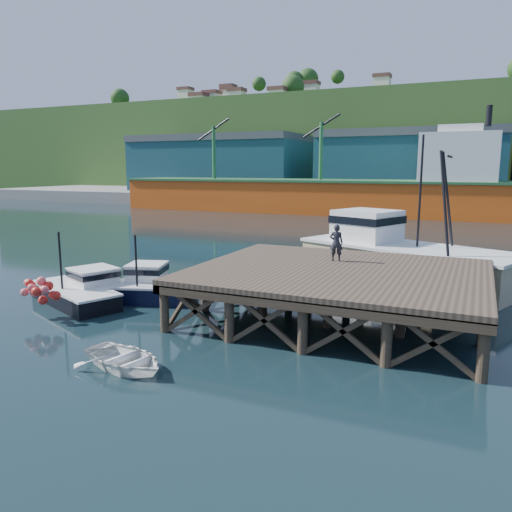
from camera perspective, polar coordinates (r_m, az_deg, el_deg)
The scene contains 12 objects.
ground at distance 23.96m, azimuth -3.56°, elevation -5.38°, with size 300.00×300.00×0.00m, color black.
wharf at distance 21.38m, azimuth 9.32°, elevation -2.04°, with size 12.00×10.00×2.62m.
far_quay at distance 91.22m, azimuth 17.45°, elevation 6.29°, with size 160.00×40.00×2.00m, color gray.
warehouse_left at distance 96.91m, azimuth -4.08°, elevation 10.18°, with size 32.00×16.00×9.00m, color #194952.
warehouse_mid at distance 86.09m, azimuth 17.23°, elevation 9.76°, with size 28.00×16.00×9.00m, color #194952.
cargo_ship at distance 71.14m, azimuth 8.52°, elevation 7.55°, with size 55.50×10.00×13.75m.
hillside at distance 120.99m, azimuth 19.47°, elevation 11.76°, with size 220.00×50.00×22.00m, color #2D511E.
boat_navy at distance 24.90m, azimuth -12.82°, elevation -3.44°, with size 5.61×3.72×3.30m.
boat_black at distance 25.19m, azimuth -19.55°, elevation -3.68°, with size 6.01×5.00×3.49m.
trawler at distance 29.15m, azimuth 16.30°, elevation 0.39°, with size 12.83×8.74×8.11m.
dinghy at distance 16.88m, azimuth -14.83°, elevation -11.27°, with size 2.34×3.28×0.68m, color white.
dockworker at distance 23.22m, azimuth 9.16°, elevation 1.51°, with size 0.62×0.40×1.69m, color black.
Camera 1 is at (10.79, -20.42, 6.40)m, focal length 35.00 mm.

